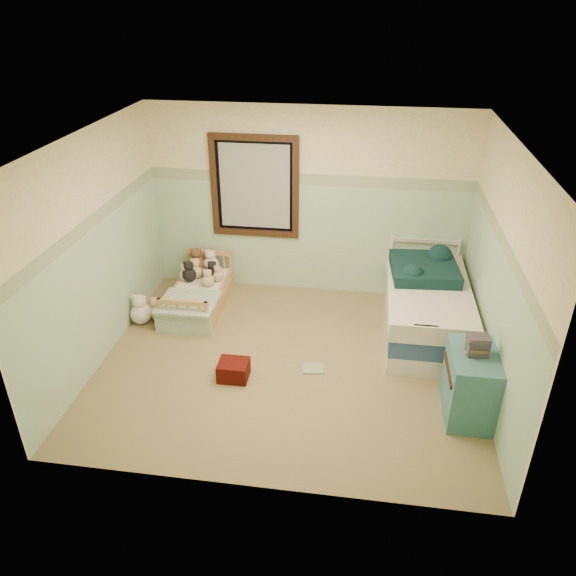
# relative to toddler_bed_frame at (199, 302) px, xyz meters

# --- Properties ---
(floor) EXTENTS (4.20, 3.60, 0.02)m
(floor) POSITION_rel_toddler_bed_frame_xyz_m (1.35, -1.05, -0.09)
(floor) COLOR olive
(floor) RESTS_ON ground
(ceiling) EXTENTS (4.20, 3.60, 0.02)m
(ceiling) POSITION_rel_toddler_bed_frame_xyz_m (1.35, -1.05, 2.43)
(ceiling) COLOR silver
(ceiling) RESTS_ON wall_back
(wall_back) EXTENTS (4.20, 0.04, 2.50)m
(wall_back) POSITION_rel_toddler_bed_frame_xyz_m (1.35, 0.75, 1.17)
(wall_back) COLOR beige
(wall_back) RESTS_ON floor
(wall_front) EXTENTS (4.20, 0.04, 2.50)m
(wall_front) POSITION_rel_toddler_bed_frame_xyz_m (1.35, -2.85, 1.17)
(wall_front) COLOR beige
(wall_front) RESTS_ON floor
(wall_left) EXTENTS (0.04, 3.60, 2.50)m
(wall_left) POSITION_rel_toddler_bed_frame_xyz_m (-0.75, -1.05, 1.17)
(wall_left) COLOR beige
(wall_left) RESTS_ON floor
(wall_right) EXTENTS (0.04, 3.60, 2.50)m
(wall_right) POSITION_rel_toddler_bed_frame_xyz_m (3.45, -1.05, 1.17)
(wall_right) COLOR beige
(wall_right) RESTS_ON floor
(wainscot_mint) EXTENTS (4.20, 0.01, 1.50)m
(wainscot_mint) POSITION_rel_toddler_bed_frame_xyz_m (1.35, 0.74, 0.67)
(wainscot_mint) COLOR #9EC5A5
(wainscot_mint) RESTS_ON floor
(border_strip) EXTENTS (4.20, 0.01, 0.15)m
(border_strip) POSITION_rel_toddler_bed_frame_xyz_m (1.35, 0.74, 1.49)
(border_strip) COLOR #5A7B58
(border_strip) RESTS_ON wall_back
(window_frame) EXTENTS (1.16, 0.06, 1.36)m
(window_frame) POSITION_rel_toddler_bed_frame_xyz_m (0.65, 0.71, 1.37)
(window_frame) COLOR black
(window_frame) RESTS_ON wall_back
(window_blinds) EXTENTS (0.92, 0.01, 1.12)m
(window_blinds) POSITION_rel_toddler_bed_frame_xyz_m (0.65, 0.72, 1.37)
(window_blinds) COLOR #B9B9B1
(window_blinds) RESTS_ON window_frame
(toddler_bed_frame) EXTENTS (0.64, 1.29, 0.17)m
(toddler_bed_frame) POSITION_rel_toddler_bed_frame_xyz_m (0.00, 0.00, 0.00)
(toddler_bed_frame) COLOR #B57144
(toddler_bed_frame) RESTS_ON floor
(toddler_mattress) EXTENTS (0.59, 1.23, 0.12)m
(toddler_mattress) POSITION_rel_toddler_bed_frame_xyz_m (0.00, 0.00, 0.14)
(toddler_mattress) COLOR white
(toddler_mattress) RESTS_ON toddler_bed_frame
(patchwork_quilt) EXTENTS (0.70, 0.64, 0.03)m
(patchwork_quilt) POSITION_rel_toddler_bed_frame_xyz_m (0.00, -0.40, 0.22)
(patchwork_quilt) COLOR #6494C3
(patchwork_quilt) RESTS_ON toddler_mattress
(plush_bed_brown) EXTENTS (0.22, 0.22, 0.22)m
(plush_bed_brown) POSITION_rel_toddler_bed_frame_xyz_m (-0.15, 0.50, 0.31)
(plush_bed_brown) COLOR brown
(plush_bed_brown) RESTS_ON toddler_mattress
(plush_bed_white) EXTENTS (0.21, 0.21, 0.21)m
(plush_bed_white) POSITION_rel_toddler_bed_frame_xyz_m (0.05, 0.50, 0.31)
(plush_bed_white) COLOR silver
(plush_bed_white) RESTS_ON toddler_mattress
(plush_bed_tan) EXTENTS (0.19, 0.19, 0.19)m
(plush_bed_tan) POSITION_rel_toddler_bed_frame_xyz_m (-0.10, 0.28, 0.30)
(plush_bed_tan) COLOR #D3B48D
(plush_bed_tan) RESTS_ON toddler_mattress
(plush_bed_dark) EXTENTS (0.18, 0.18, 0.18)m
(plush_bed_dark) POSITION_rel_toddler_bed_frame_xyz_m (0.13, 0.28, 0.29)
(plush_bed_dark) COLOR black
(plush_bed_dark) RESTS_ON toddler_mattress
(plush_floor_cream) EXTENTS (0.27, 0.27, 0.27)m
(plush_floor_cream) POSITION_rel_toddler_bed_frame_xyz_m (-0.60, -0.48, 0.05)
(plush_floor_cream) COLOR white
(plush_floor_cream) RESTS_ON floor
(plush_floor_tan) EXTENTS (0.21, 0.21, 0.21)m
(plush_floor_tan) POSITION_rel_toddler_bed_frame_xyz_m (-0.44, -0.37, 0.02)
(plush_floor_tan) COLOR #D3B48D
(plush_floor_tan) RESTS_ON floor
(twin_bed_frame) EXTENTS (0.91, 1.83, 0.22)m
(twin_bed_frame) POSITION_rel_toddler_bed_frame_xyz_m (2.90, -0.21, 0.03)
(twin_bed_frame) COLOR white
(twin_bed_frame) RESTS_ON floor
(twin_boxspring) EXTENTS (0.91, 1.83, 0.22)m
(twin_boxspring) POSITION_rel_toddler_bed_frame_xyz_m (2.90, -0.21, 0.25)
(twin_boxspring) COLOR navy
(twin_boxspring) RESTS_ON twin_bed_frame
(twin_mattress) EXTENTS (0.95, 1.86, 0.22)m
(twin_mattress) POSITION_rel_toddler_bed_frame_xyz_m (2.90, -0.21, 0.47)
(twin_mattress) COLOR beige
(twin_mattress) RESTS_ON twin_boxspring
(teal_blanket) EXTENTS (0.84, 0.88, 0.14)m
(teal_blanket) POSITION_rel_toddler_bed_frame_xyz_m (2.85, 0.09, 0.65)
(teal_blanket) COLOR black
(teal_blanket) RESTS_ON twin_mattress
(dresser) EXTENTS (0.44, 0.71, 0.71)m
(dresser) POSITION_rel_toddler_bed_frame_xyz_m (3.22, -1.62, 0.27)
(dresser) COLOR #307374
(dresser) RESTS_ON floor
(book_stack) EXTENTS (0.21, 0.17, 0.19)m
(book_stack) POSITION_rel_toddler_bed_frame_xyz_m (3.22, -1.62, 0.72)
(book_stack) COLOR #493234
(book_stack) RESTS_ON dresser
(red_pillow) EXTENTS (0.32, 0.28, 0.20)m
(red_pillow) POSITION_rel_toddler_bed_frame_xyz_m (0.80, -1.41, 0.02)
(red_pillow) COLOR maroon
(red_pillow) RESTS_ON floor
(floor_book) EXTENTS (0.25, 0.20, 0.02)m
(floor_book) POSITION_rel_toddler_bed_frame_xyz_m (1.64, -1.14, -0.07)
(floor_book) COLOR gold
(floor_book) RESTS_ON floor
(extra_plush_0) EXTENTS (0.15, 0.15, 0.15)m
(extra_plush_0) POSITION_rel_toddler_bed_frame_xyz_m (0.21, 0.24, 0.28)
(extra_plush_0) COLOR #D3B48D
(extra_plush_0) RESTS_ON toddler_mattress
(extra_plush_1) EXTENTS (0.17, 0.17, 0.17)m
(extra_plush_1) POSITION_rel_toddler_bed_frame_xyz_m (0.13, 0.07, 0.29)
(extra_plush_1) COLOR #D3B48D
(extra_plush_1) RESTS_ON toddler_mattress
(extra_plush_2) EXTENTS (0.16, 0.16, 0.16)m
(extra_plush_2) POSITION_rel_toddler_bed_frame_xyz_m (-0.22, 0.19, 0.28)
(extra_plush_2) COLOR #D3B48D
(extra_plush_2) RESTS_ON toddler_mattress
(extra_plush_3) EXTENTS (0.16, 0.16, 0.16)m
(extra_plush_3) POSITION_rel_toddler_bed_frame_xyz_m (-0.05, 0.31, 0.28)
(extra_plush_3) COLOR brown
(extra_plush_3) RESTS_ON toddler_mattress
(extra_plush_4) EXTENTS (0.19, 0.19, 0.19)m
(extra_plush_4) POSITION_rel_toddler_bed_frame_xyz_m (-0.16, 0.17, 0.30)
(extra_plush_4) COLOR black
(extra_plush_4) RESTS_ON toddler_mattress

